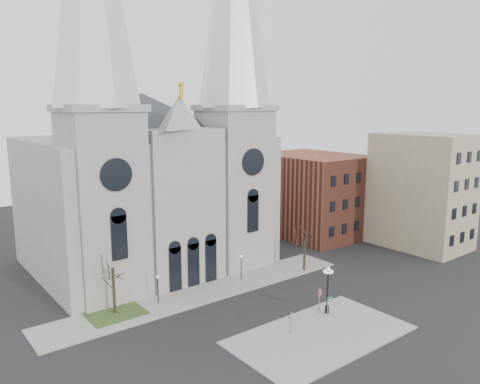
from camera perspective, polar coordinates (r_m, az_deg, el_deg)
ground at (r=50.01m, az=2.96°, el=-15.96°), size 160.00×160.00×0.00m
sidewalk_near at (r=48.69m, az=9.78°, el=-16.79°), size 18.00×10.00×0.14m
sidewalk_far at (r=57.98m, az=-4.32°, el=-12.06°), size 40.00×6.00×0.14m
grass_patch at (r=54.08m, az=-14.99°, el=-14.10°), size 6.00×5.00×0.18m
cathedral at (r=63.95m, az=-10.49°, el=6.90°), size 33.00×26.66×54.00m
bg_building_brick at (r=82.92m, az=8.77°, el=-0.28°), size 14.00×18.00×14.00m
bg_building_tan at (r=79.40m, az=21.26°, el=0.12°), size 10.00×14.00×18.00m
tree_left at (r=52.08m, az=-15.28°, el=-8.58°), size 3.20×3.20×7.50m
tree_right at (r=64.18m, az=7.91°, el=-5.73°), size 3.20×3.20×6.00m
ped_lamp_left at (r=54.73m, az=-9.99°, el=-11.05°), size 0.32×0.32×3.26m
ped_lamp_right at (r=60.84m, az=0.15°, el=-8.66°), size 0.32×0.32×3.26m
stop_sign at (r=52.34m, az=9.66°, el=-12.37°), size 0.99×0.10×2.73m
globe_lamp at (r=51.91m, az=10.65°, el=-11.00°), size 1.33×1.33×5.21m
one_way_sign at (r=47.57m, az=6.18°, el=-15.18°), size 0.96×0.43×2.34m
street_name_sign at (r=52.31m, az=10.71°, el=-13.26°), size 0.65×0.19×2.05m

